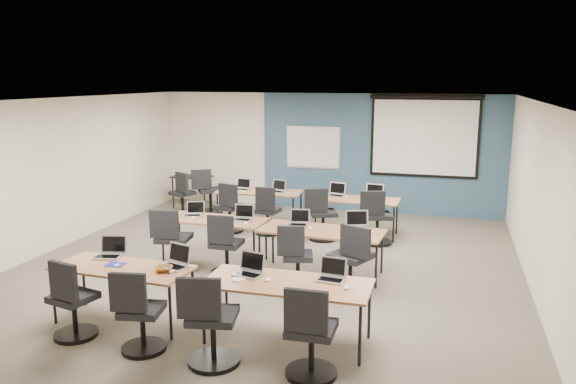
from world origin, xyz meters
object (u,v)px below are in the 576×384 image
(spare_chair_b, at_px, (182,197))
(laptop_6, at_px, (299,221))
(laptop_0, at_px, (110,252))
(training_table_mid_left, at_px, (214,222))
(laptop_1, at_px, (176,261))
(laptop_9, at_px, (278,189))
(projector_screen, at_px, (425,132))
(task_chair_10, at_px, (321,218))
(task_chair_11, at_px, (376,222))
(task_chair_2, at_px, (210,327))
(laptop_2, at_px, (250,269))
(laptop_11, at_px, (374,195))
(training_table_back_right, at_px, (353,201))
(task_chair_6, at_px, (296,262))
(spare_chair_a, at_px, (208,195))
(task_chair_9, at_px, (267,215))
(utility_table, at_px, (192,180))
(task_chair_4, at_px, (172,245))
(task_chair_1, at_px, (139,318))
(training_table_front_left, at_px, (122,270))
(task_chair_7, at_px, (351,265))
(training_table_front_right, at_px, (287,286))
(laptop_4, at_px, (194,212))
(laptop_10, at_px, (337,193))
(laptop_5, at_px, (243,216))
(training_table_mid_right, at_px, (321,233))
(whiteboard, at_px, (313,148))
(laptop_8, at_px, (243,187))
(laptop_7, at_px, (356,224))
(task_chair_0, at_px, (72,306))
(task_chair_5, at_px, (225,250))
(training_table_back_left, at_px, (259,193))
(task_chair_3, at_px, (310,340))

(spare_chair_b, bearing_deg, laptop_6, -10.47)
(laptop_0, bearing_deg, training_table_mid_left, 64.06)
(laptop_1, xyz_separation_m, laptop_9, (-0.16, 4.81, -0.01))
(projector_screen, bearing_deg, spare_chair_b, -164.47)
(task_chair_10, distance_m, task_chair_11, 1.04)
(task_chair_2, bearing_deg, laptop_2, 70.62)
(projector_screen, bearing_deg, laptop_11, -114.87)
(training_table_back_right, distance_m, laptop_9, 1.63)
(task_chair_6, xyz_separation_m, spare_chair_a, (-3.15, 3.89, 0.03))
(task_chair_9, relative_size, utility_table, 1.05)
(training_table_mid_left, height_order, task_chair_4, task_chair_4)
(training_table_back_right, height_order, task_chair_1, task_chair_1)
(task_chair_11, bearing_deg, task_chair_6, -126.82)
(laptop_0, distance_m, spare_chair_b, 5.23)
(training_table_front_left, relative_size, task_chair_7, 1.65)
(projector_screen, distance_m, laptop_1, 7.14)
(spare_chair_b, bearing_deg, task_chair_1, -39.57)
(spare_chair_a, bearing_deg, laptop_1, -101.81)
(training_table_front_right, height_order, laptop_4, laptop_4)
(projector_screen, bearing_deg, laptop_10, -131.48)
(laptop_5, bearing_deg, task_chair_7, -29.98)
(training_table_mid_right, bearing_deg, training_table_front_left, -126.39)
(task_chair_2, bearing_deg, task_chair_10, 77.46)
(training_table_front_right, bearing_deg, laptop_1, 173.67)
(laptop_1, relative_size, task_chair_9, 0.36)
(projector_screen, bearing_deg, laptop_0, -119.74)
(task_chair_10, bearing_deg, task_chair_1, -125.04)
(whiteboard, distance_m, laptop_1, 6.59)
(laptop_2, xyz_separation_m, laptop_10, (0.09, 4.78, 0.00))
(laptop_4, relative_size, task_chair_4, 0.29)
(laptop_8, bearing_deg, laptop_6, -50.65)
(laptop_9, xyz_separation_m, task_chair_9, (-0.01, -0.69, -0.39))
(laptop_5, height_order, utility_table, laptop_5)
(laptop_9, bearing_deg, task_chair_9, -73.17)
(laptop_2, xyz_separation_m, task_chair_9, (-1.16, 4.14, -0.39))
(laptop_5, distance_m, laptop_10, 2.59)
(laptop_7, xyz_separation_m, task_chair_11, (0.11, 1.65, -0.37))
(task_chair_4, xyz_separation_m, laptop_10, (2.02, 3.11, 0.36))
(whiteboard, relative_size, task_chair_2, 1.22)
(task_chair_0, distance_m, task_chair_10, 5.21)
(training_table_mid_right, distance_m, laptop_9, 3.05)
(utility_table, bearing_deg, laptop_11, -14.56)
(laptop_5, distance_m, task_chair_5, 0.77)
(whiteboard, distance_m, training_table_back_left, 2.08)
(whiteboard, height_order, training_table_mid_left, whiteboard)
(task_chair_0, height_order, task_chair_1, task_chair_0)
(task_chair_0, height_order, task_chair_3, task_chair_3)
(laptop_8, height_order, laptop_10, laptop_10)
(laptop_4, height_order, laptop_9, laptop_9)
(laptop_10, xyz_separation_m, spare_chair_a, (-3.10, 0.67, -0.37))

